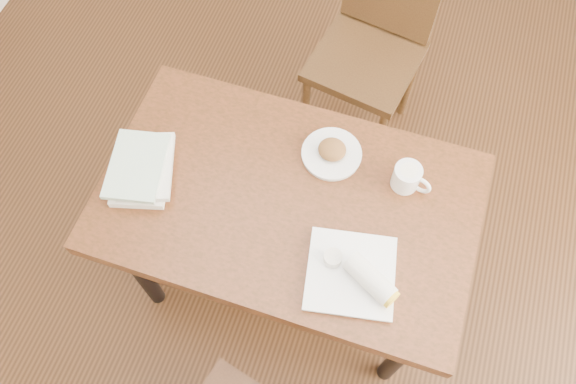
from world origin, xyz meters
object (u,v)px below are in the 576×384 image
(table, at_px, (288,211))
(chair_far, at_px, (375,35))
(book_stack, at_px, (142,169))
(plate_scone, at_px, (332,152))
(plate_burrito, at_px, (357,275))
(coffee_mug, at_px, (408,177))

(table, distance_m, chair_far, 0.94)
(book_stack, bearing_deg, plate_scone, 24.66)
(plate_burrito, bearing_deg, plate_scone, 116.14)
(table, xyz_separation_m, plate_burrito, (0.27, -0.18, 0.12))
(plate_scone, bearing_deg, chair_far, 90.62)
(table, distance_m, plate_burrito, 0.35)
(chair_far, xyz_separation_m, plate_burrito, (0.19, -1.11, 0.23))
(chair_far, height_order, book_stack, chair_far)
(table, bearing_deg, plate_scone, 66.57)
(coffee_mug, relative_size, book_stack, 0.44)
(table, relative_size, plate_scone, 6.03)
(plate_scone, bearing_deg, coffee_mug, -6.31)
(table, relative_size, chair_far, 1.25)
(coffee_mug, distance_m, book_stack, 0.84)
(chair_far, bearing_deg, plate_scone, -89.38)
(table, xyz_separation_m, coffee_mug, (0.34, 0.17, 0.14))
(plate_scone, height_order, book_stack, book_stack)
(chair_far, bearing_deg, table, -94.75)
(coffee_mug, xyz_separation_m, plate_burrito, (-0.07, -0.35, -0.02))
(plate_burrito, xyz_separation_m, book_stack, (-0.74, 0.12, 0.01))
(plate_scone, height_order, coffee_mug, coffee_mug)
(table, relative_size, book_stack, 4.05)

